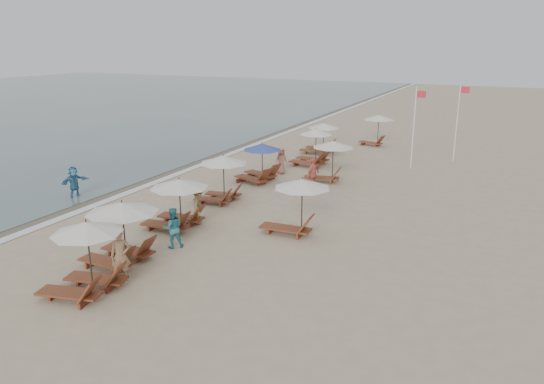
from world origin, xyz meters
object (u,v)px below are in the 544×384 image
at_px(beachgoer_mid_a, 173,228).
at_px(lounger_station_5, 311,149).
at_px(lounger_station_0, 84,260).
at_px(lounger_station_3, 221,177).
at_px(lounger_station_2, 175,203).
at_px(beachgoer_far_b, 281,161).
at_px(inland_station_1, 329,156).
at_px(lounger_station_1, 119,232).
at_px(beachgoer_far_a, 313,174).
at_px(beachgoer_near, 121,256).
at_px(inland_station_2, 376,125).
at_px(waterline_walker, 74,182).
at_px(lounger_station_4, 258,163).
at_px(lounger_station_6, 320,138).
at_px(flag_pole_near, 414,124).
at_px(inland_station_0, 295,202).
at_px(beachgoer_mid_b, 199,205).

bearing_deg(beachgoer_mid_a, lounger_station_5, -132.08).
distance_m(lounger_station_0, lounger_station_3, 9.82).
bearing_deg(lounger_station_5, lounger_station_2, -94.22).
bearing_deg(beachgoer_far_b, inland_station_1, -59.97).
bearing_deg(lounger_station_1, beachgoer_far_b, 90.97).
height_order(lounger_station_3, beachgoer_far_a, lounger_station_3).
distance_m(beachgoer_near, beachgoer_mid_a, 2.96).
bearing_deg(lounger_station_0, beachgoer_near, 75.26).
height_order(lounger_station_2, inland_station_2, inland_station_2).
distance_m(inland_station_2, waterline_walker, 21.43).
bearing_deg(lounger_station_3, lounger_station_5, 82.84).
bearing_deg(lounger_station_4, beachgoer_far_b, 77.03).
xyz_separation_m(lounger_station_5, beachgoer_far_a, (2.15, -5.30, -0.12)).
bearing_deg(lounger_station_2, beachgoer_far_a, 67.22).
height_order(lounger_station_1, inland_station_1, lounger_station_1).
relative_size(lounger_station_0, beachgoer_mid_a, 1.64).
relative_size(lounger_station_0, lounger_station_6, 0.97).
xyz_separation_m(beachgoer_near, flag_pole_near, (5.33, 19.32, 1.79)).
relative_size(lounger_station_2, waterline_walker, 1.72).
bearing_deg(lounger_station_3, lounger_station_0, -83.28).
xyz_separation_m(inland_station_0, beachgoer_mid_a, (-3.49, -3.20, -0.57)).
bearing_deg(beachgoer_far_a, lounger_station_3, -32.45).
relative_size(lounger_station_2, flag_pole_near, 0.55).
relative_size(beachgoer_mid_b, waterline_walker, 1.06).
relative_size(lounger_station_1, inland_station_2, 1.05).
bearing_deg(lounger_station_3, beachgoer_mid_a, -76.84).
distance_m(lounger_station_0, lounger_station_4, 13.90).
bearing_deg(beachgoer_far_a, beachgoer_near, 1.81).
height_order(inland_station_2, beachgoer_mid_a, inland_station_2).
bearing_deg(lounger_station_5, lounger_station_4, -104.61).
bearing_deg(inland_station_1, flag_pole_near, 56.02).
bearing_deg(lounger_station_1, beachgoer_far_a, 76.35).
distance_m(lounger_station_3, beachgoer_far_b, 6.13).
bearing_deg(inland_station_2, lounger_station_2, -98.00).
relative_size(lounger_station_5, beachgoer_far_b, 1.68).
bearing_deg(beachgoer_mid_a, lounger_station_4, -124.45).
distance_m(lounger_station_5, beachgoer_mid_a, 14.44).
bearing_deg(lounger_station_6, lounger_station_5, -77.39).
bearing_deg(waterline_walker, lounger_station_2, -88.53).
bearing_deg(inland_station_1, lounger_station_6, 114.05).
bearing_deg(flag_pole_near, beachgoer_far_b, -144.19).
distance_m(lounger_station_6, flag_pole_near, 6.90).
height_order(inland_station_1, flag_pole_near, flag_pole_near).
relative_size(beachgoer_near, beachgoer_mid_b, 1.04).
relative_size(lounger_station_3, inland_station_1, 0.92).
distance_m(lounger_station_1, beachgoer_far_a, 11.43).
bearing_deg(lounger_station_6, inland_station_1, -65.95).
distance_m(beachgoer_mid_b, waterline_walker, 7.56).
xyz_separation_m(inland_station_2, beachgoer_mid_b, (-2.31, -19.58, -0.68)).
xyz_separation_m(lounger_station_6, inland_station_0, (4.49, -14.84, 0.35)).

